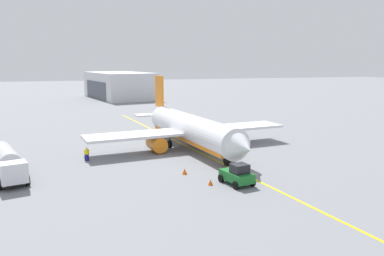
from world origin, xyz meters
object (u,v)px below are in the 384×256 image
object	(u,v)px
fuel_tanker	(7,162)
safety_cone_wingtip	(210,182)
airplane	(191,129)
refueling_worker	(87,154)
safety_cone_nose	(185,171)
pushback_tug	(237,175)

from	to	relation	value
fuel_tanker	safety_cone_wingtip	size ratio (longest dim) A/B	19.48
airplane	refueling_worker	world-z (taller)	airplane
safety_cone_nose	safety_cone_wingtip	world-z (taller)	safety_cone_nose
pushback_tug	safety_cone_wingtip	size ratio (longest dim) A/B	6.91
pushback_tug	safety_cone_wingtip	xyz separation A→B (m)	(-0.56, -2.65, -0.72)
airplane	fuel_tanker	bearing A→B (deg)	-70.50
pushback_tug	refueling_worker	bearing A→B (deg)	-134.46
airplane	refueling_worker	size ratio (longest dim) A/B	18.18
airplane	safety_cone_wingtip	distance (m)	16.88
airplane	safety_cone_nose	xyz separation A→B (m)	(12.11, -4.23, -2.40)
airplane	safety_cone_nose	world-z (taller)	airplane
fuel_tanker	refueling_worker	world-z (taller)	fuel_tanker
fuel_tanker	pushback_tug	world-z (taller)	fuel_tanker
fuel_tanker	pushback_tug	distance (m)	24.24
safety_cone_nose	safety_cone_wingtip	distance (m)	4.61
safety_cone_wingtip	pushback_tug	bearing A→B (deg)	78.17
airplane	safety_cone_nose	distance (m)	13.05
airplane	fuel_tanker	size ratio (longest dim) A/B	2.80
fuel_tanker	safety_cone_wingtip	bearing A→B (deg)	66.85
pushback_tug	safety_cone_nose	bearing A→B (deg)	-140.06
fuel_tanker	refueling_worker	size ratio (longest dim) A/B	6.50
pushback_tug	fuel_tanker	bearing A→B (deg)	-111.90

